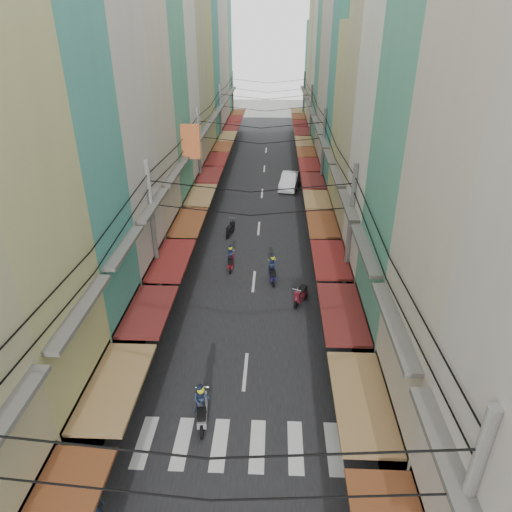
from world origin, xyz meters
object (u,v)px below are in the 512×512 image
(white_car, at_px, (289,188))
(market_umbrella, at_px, (379,328))
(traffic_sign, at_px, (361,304))
(bicycle, at_px, (388,339))

(white_car, relative_size, market_umbrella, 2.05)
(market_umbrella, relative_size, traffic_sign, 0.76)
(traffic_sign, bearing_deg, white_car, 96.49)
(white_car, bearing_deg, traffic_sign, -73.96)
(bicycle, relative_size, market_umbrella, 0.57)
(bicycle, bearing_deg, white_car, 18.74)
(market_umbrella, xyz_separation_m, traffic_sign, (-0.55, 1.52, 0.23))
(bicycle, height_order, market_umbrella, market_umbrella)
(white_car, distance_m, traffic_sign, 23.87)
(bicycle, height_order, traffic_sign, traffic_sign)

